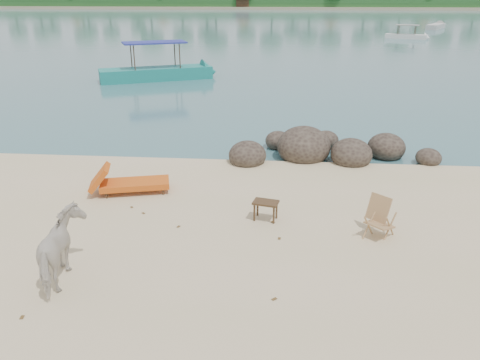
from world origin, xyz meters
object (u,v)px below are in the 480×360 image
object	(u,v)px
boat_near	(155,48)
lounge_chair	(135,181)
cow	(62,251)
boulders	(321,150)
deck_chair	(380,220)
side_table	(266,212)

from	to	relation	value
boat_near	lounge_chair	bearing A→B (deg)	-101.70
cow	lounge_chair	xyz separation A→B (m)	(0.10, 3.92, -0.29)
cow	boulders	bearing A→B (deg)	-136.54
cow	deck_chair	bearing A→B (deg)	-172.13
boulders	lounge_chair	bearing A→B (deg)	-146.91
side_table	boat_near	size ratio (longest dim) A/B	0.08
lounge_chair	cow	bearing A→B (deg)	-105.54
cow	boat_near	distance (m)	20.59
boat_near	deck_chair	bearing A→B (deg)	-87.00
boat_near	side_table	bearing A→B (deg)	-92.59
side_table	lounge_chair	size ratio (longest dim) A/B	0.26
lounge_chair	deck_chair	xyz separation A→B (m)	(5.72, -1.89, 0.09)
boulders	lounge_chair	world-z (taller)	boulders
side_table	boat_near	distance (m)	19.00
cow	side_table	distance (m)	4.35
side_table	lounge_chair	xyz separation A→B (m)	(-3.35, 1.30, 0.10)
cow	boat_near	xyz separation A→B (m)	(-3.46, 20.26, 1.12)
side_table	deck_chair	distance (m)	2.45
lounge_chair	deck_chair	bearing A→B (deg)	-32.39
cow	side_table	size ratio (longest dim) A/B	2.65
boulders	cow	bearing A→B (deg)	-125.14
cow	boat_near	bearing A→B (deg)	-91.70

